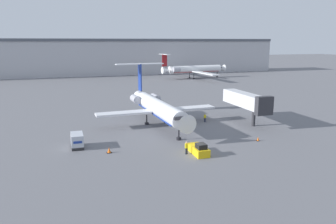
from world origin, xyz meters
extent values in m
plane|color=slate|center=(0.00, 0.00, 0.00)|extent=(600.00, 600.00, 0.00)
cube|color=#B2B2B7|center=(0.00, 120.00, 7.90)|extent=(180.00, 16.00, 15.79)
cube|color=#4C515B|center=(0.00, 120.00, 16.39)|extent=(180.00, 16.80, 1.20)
cylinder|color=white|center=(-0.51, 17.31, 3.42)|extent=(3.87, 21.88, 3.03)
cone|color=white|center=(-0.05, 5.21, 3.42)|extent=(3.12, 2.54, 3.03)
cube|color=black|center=(-0.08, 6.18, 3.95)|extent=(2.60, 0.80, 0.44)
cone|color=white|center=(-0.99, 29.86, 3.42)|extent=(2.86, 3.44, 2.73)
cube|color=navy|center=(-0.51, 17.31, 2.44)|extent=(3.48, 19.69, 0.20)
cube|color=white|center=(6.09, 18.65, 2.74)|extent=(10.36, 3.13, 0.36)
cube|color=white|center=(-7.20, 18.14, 2.74)|extent=(10.36, 3.13, 0.36)
cylinder|color=#ADADB7|center=(1.36, 26.53, 3.80)|extent=(1.69, 3.39, 1.57)
cylinder|color=#ADADB7|center=(-3.08, 26.36, 3.80)|extent=(1.69, 3.39, 1.57)
cube|color=navy|center=(-1.02, 30.53, 7.92)|extent=(0.32, 2.21, 5.96)
cube|color=white|center=(-1.02, 30.53, 10.90)|extent=(10.79, 2.21, 0.20)
cylinder|color=black|center=(-0.13, 7.42, 0.95)|extent=(0.24, 0.24, 1.91)
cylinder|color=black|center=(-0.13, 7.42, 0.20)|extent=(0.80, 0.80, 0.40)
cylinder|color=black|center=(-2.55, 18.92, 0.95)|extent=(0.24, 0.24, 1.91)
cylinder|color=black|center=(-2.55, 18.92, 0.20)|extent=(0.80, 0.80, 0.40)
cylinder|color=black|center=(1.39, 19.07, 0.95)|extent=(0.24, 0.24, 1.91)
cylinder|color=black|center=(1.39, 19.07, 0.20)|extent=(0.80, 0.80, 0.40)
cube|color=yellow|center=(0.23, 0.19, 0.54)|extent=(1.83, 4.23, 1.09)
cube|color=black|center=(0.23, -0.74, 1.44)|extent=(1.28, 1.52, 0.70)
cube|color=black|center=(0.23, 2.22, 0.38)|extent=(1.65, 0.30, 0.65)
cube|color=#232326|center=(-16.13, 8.56, 0.23)|extent=(1.76, 3.36, 0.45)
cube|color=#B7BCC6|center=(-16.13, 8.56, 1.31)|extent=(1.76, 3.36, 1.72)
cube|color=navy|center=(-16.13, 6.86, 1.31)|extent=(1.23, 0.04, 0.36)
cube|color=#232838|center=(-1.47, 0.57, 0.45)|extent=(0.32, 0.20, 0.89)
cube|color=yellow|center=(-1.47, 0.57, 1.25)|extent=(0.40, 0.24, 0.71)
sphere|color=tan|center=(-1.47, 0.57, 1.73)|extent=(0.26, 0.26, 0.26)
cube|color=#232838|center=(8.99, 17.20, 0.41)|extent=(0.32, 0.20, 0.82)
cube|color=yellow|center=(8.99, 17.20, 1.14)|extent=(0.40, 0.24, 0.65)
sphere|color=tan|center=(8.99, 17.20, 1.59)|extent=(0.24, 0.24, 0.24)
cube|color=black|center=(-11.90, 4.60, 0.02)|extent=(0.72, 0.72, 0.04)
cone|color=orange|center=(-11.90, 4.60, 0.44)|extent=(0.51, 0.51, 0.79)
cube|color=black|center=(11.90, 2.89, 0.02)|extent=(0.51, 0.51, 0.04)
cone|color=orange|center=(11.90, 2.89, 0.37)|extent=(0.36, 0.36, 0.65)
cylinder|color=white|center=(38.23, 91.44, 3.90)|extent=(24.27, 5.14, 3.23)
cone|color=white|center=(51.52, 92.51, 3.90)|extent=(2.84, 3.43, 3.23)
cube|color=black|center=(50.49, 92.43, 4.46)|extent=(0.92, 2.79, 0.44)
cone|color=white|center=(24.45, 90.34, 3.90)|extent=(3.78, 3.18, 2.91)
cube|color=maroon|center=(38.23, 91.44, 2.85)|extent=(21.84, 4.63, 0.20)
cube|color=white|center=(36.18, 101.87, 3.17)|extent=(4.62, 18.08, 0.36)
cube|color=white|center=(37.87, 80.82, 3.17)|extent=(4.62, 18.08, 0.36)
cylinder|color=#ADADB7|center=(27.94, 93.15, 4.30)|extent=(3.15, 2.23, 2.00)
cylinder|color=#ADADB7|center=(28.34, 88.13, 4.30)|extent=(3.15, 2.23, 2.00)
cube|color=maroon|center=(23.74, 90.29, 8.01)|extent=(2.21, 0.41, 5.00)
cube|color=white|center=(23.74, 90.29, 10.51)|extent=(2.51, 9.11, 0.20)
cylinder|color=black|center=(49.23, 92.32, 1.14)|extent=(0.24, 0.24, 2.28)
cylinder|color=black|center=(49.23, 92.32, 0.20)|extent=(0.80, 0.80, 0.40)
cylinder|color=black|center=(36.59, 89.21, 1.14)|extent=(0.24, 0.24, 2.28)
cylinder|color=black|center=(36.59, 89.21, 0.20)|extent=(0.80, 0.80, 0.40)
cylinder|color=black|center=(36.26, 93.39, 1.14)|extent=(0.24, 0.24, 2.28)
cylinder|color=black|center=(36.26, 93.39, 0.20)|extent=(0.80, 0.80, 0.40)
cylinder|color=#2D2D33|center=(16.47, 11.47, 1.60)|extent=(0.70, 0.70, 3.20)
cube|color=silver|center=(16.47, 15.24, 4.50)|extent=(2.60, 12.58, 2.60)
cube|color=#2D2D33|center=(16.47, 8.35, 4.50)|extent=(3.20, 1.20, 3.38)
camera|label=1|loc=(-17.88, -40.91, 15.83)|focal=35.00mm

